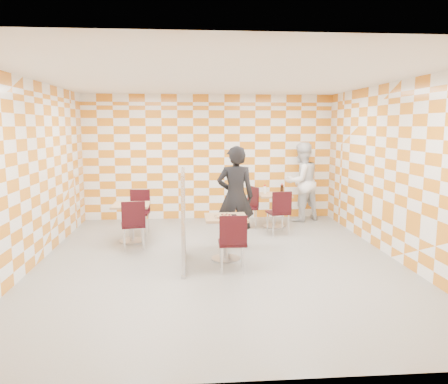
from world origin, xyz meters
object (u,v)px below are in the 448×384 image
object	(u,v)px
empty_table	(131,216)
man_white	(301,182)
chair_empty_far	(139,208)
man_dark	(235,197)
chair_main_front	(233,239)
chair_second_side	(249,204)
soda_bottle	(282,189)
sport_bottle	(265,189)
chair_second_front	(280,209)
chair_empty_near	(133,221)
partition	(183,218)
second_table	(274,205)
main_table	(226,230)

from	to	relation	value
empty_table	man_white	xyz separation A→B (m)	(3.80, 1.66, 0.43)
empty_table	chair_empty_far	distance (m)	0.68
man_dark	chair_main_front	bearing A→B (deg)	84.77
chair_empty_far	man_white	xyz separation A→B (m)	(3.71, 0.98, 0.39)
chair_second_side	soda_bottle	bearing A→B (deg)	6.48
empty_table	chair_second_side	world-z (taller)	chair_second_side
chair_main_front	sport_bottle	distance (m)	3.31
chair_main_front	chair_second_front	size ratio (longest dim) A/B	1.00
soda_bottle	chair_empty_near	bearing A→B (deg)	-151.56
empty_table	chair_main_front	bearing A→B (deg)	-48.04
chair_empty_far	partition	xyz separation A→B (m)	(0.95, -2.22, 0.25)
man_white	sport_bottle	bearing A→B (deg)	3.33
empty_table	chair_empty_near	bearing A→B (deg)	-79.52
chair_second_front	empty_table	bearing A→B (deg)	-173.93
chair_second_front	chair_empty_far	world-z (taller)	same
partition	soda_bottle	xyz separation A→B (m)	(2.17, 2.61, 0.06)
second_table	man_dark	bearing A→B (deg)	-124.73
second_table	man_white	world-z (taller)	man_white
man_dark	soda_bottle	world-z (taller)	man_dark
partition	man_white	distance (m)	4.23
second_table	chair_main_front	distance (m)	3.26
main_table	sport_bottle	distance (m)	2.70
chair_second_front	man_dark	size ratio (longest dim) A/B	0.49
partition	soda_bottle	world-z (taller)	partition
main_table	sport_bottle	bearing A→B (deg)	66.01
partition	sport_bottle	distance (m)	3.23
chair_main_front	chair_empty_near	distance (m)	2.17
chair_main_front	man_dark	world-z (taller)	man_dark
second_table	chair_empty_far	distance (m)	2.97
chair_second_front	chair_main_front	bearing A→B (deg)	-117.82
chair_second_side	chair_main_front	bearing A→B (deg)	-102.56
chair_second_front	chair_empty_near	xyz separation A→B (m)	(-2.89, -0.93, 0.00)
chair_empty_near	sport_bottle	distance (m)	3.25
man_white	chair_empty_far	bearing A→B (deg)	-9.86
chair_main_front	sport_bottle	xyz separation A→B (m)	(1.04, 3.13, 0.29)
empty_table	partition	distance (m)	1.88
second_table	chair_empty_near	distance (m)	3.34
main_table	second_table	xyz separation A→B (m)	(1.29, 2.33, 0.00)
chair_second_side	soda_bottle	size ratio (longest dim) A/B	4.02
empty_table	chair_empty_near	world-z (taller)	chair_empty_near
sport_bottle	chair_second_front	bearing A→B (deg)	-77.93
soda_bottle	chair_second_front	bearing A→B (deg)	-104.89
partition	empty_table	bearing A→B (deg)	123.78
main_table	man_dark	distance (m)	0.97
main_table	chair_main_front	xyz separation A→B (m)	(0.05, -0.69, 0.04)
chair_second_side	man_dark	world-z (taller)	man_dark
partition	chair_second_side	bearing A→B (deg)	60.70
chair_second_side	man_white	world-z (taller)	man_white
main_table	partition	xyz separation A→B (m)	(-0.71, -0.24, 0.28)
chair_second_side	man_dark	xyz separation A→B (m)	(-0.46, -1.45, 0.40)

